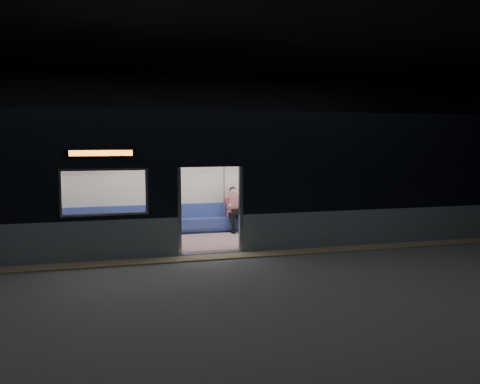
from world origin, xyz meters
name	(u,v)px	position (x,y,z in m)	size (l,w,h in m)	color
station_floor	(221,264)	(0.00, 0.00, -0.01)	(24.00, 14.00, 0.01)	#47494C
station_envelope	(220,93)	(0.00, 0.00, 3.66)	(24.00, 14.00, 5.00)	black
tactile_strip	(215,257)	(0.00, 0.55, 0.01)	(22.80, 0.50, 0.03)	#8C7F59
metro_car	(198,172)	(0.00, 2.54, 1.85)	(18.00, 3.04, 3.35)	gray
passenger	(234,206)	(1.21, 3.55, 0.76)	(0.37, 0.63, 1.29)	black
handbag	(236,211)	(1.23, 3.34, 0.65)	(0.23, 0.20, 0.11)	black
transit_map	(347,178)	(4.96, 3.85, 1.50)	(1.07, 0.03, 0.70)	white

